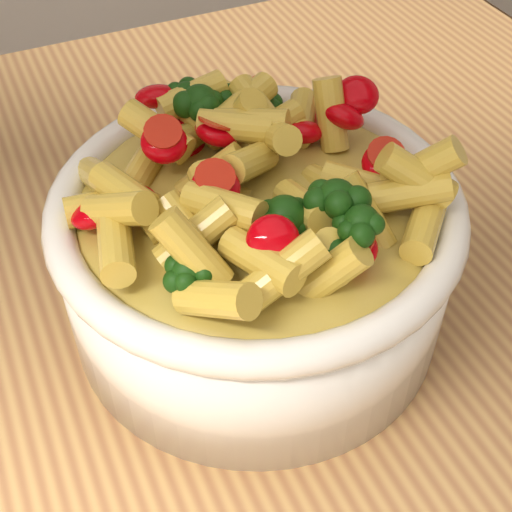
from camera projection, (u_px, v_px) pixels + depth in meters
name	position (u px, v px, depth m)	size (l,w,h in m)	color
table	(97.00, 376.00, 0.62)	(1.20, 0.80, 0.90)	tan
serving_bowl	(256.00, 255.00, 0.49)	(0.27, 0.27, 0.12)	white
pasta_salad	(256.00, 171.00, 0.44)	(0.22, 0.22, 0.05)	gold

